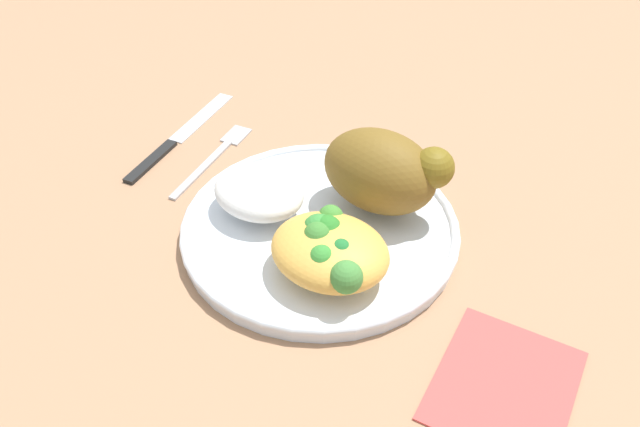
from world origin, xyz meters
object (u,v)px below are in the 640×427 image
object	(u,v)px
rice_pile	(259,192)
napkin	(504,384)
roasted_chicken	(384,171)
fork	(215,155)
plate	(320,228)
knife	(174,140)
mac_cheese_with_broccoli	(330,249)

from	to	relation	value
rice_pile	napkin	world-z (taller)	rice_pile
roasted_chicken	rice_pile	bearing A→B (deg)	-145.51
roasted_chicken	fork	xyz separation A→B (m)	(-0.20, -0.01, -0.05)
plate	knife	xyz separation A→B (m)	(-0.22, 0.04, -0.01)
rice_pile	roasted_chicken	bearing A→B (deg)	34.49
plate	fork	bearing A→B (deg)	164.60
plate	napkin	distance (m)	0.21
plate	knife	world-z (taller)	plate
plate	roasted_chicken	world-z (taller)	roasted_chicken
mac_cheese_with_broccoli	napkin	bearing A→B (deg)	-6.94
roasted_chicken	fork	size ratio (longest dim) A/B	0.84
plate	mac_cheese_with_broccoli	bearing A→B (deg)	-49.53
roasted_chicken	mac_cheese_with_broccoli	xyz separation A→B (m)	(0.00, -0.10, -0.02)
roasted_chicken	mac_cheese_with_broccoli	world-z (taller)	roasted_chicken
roasted_chicken	mac_cheese_with_broccoli	distance (m)	0.10
plate	roasted_chicken	xyz separation A→B (m)	(0.04, 0.05, 0.05)
rice_pile	napkin	size ratio (longest dim) A/B	0.74
roasted_chicken	napkin	world-z (taller)	roasted_chicken
plate	rice_pile	size ratio (longest dim) A/B	2.92
rice_pile	napkin	bearing A→B (deg)	-11.50
mac_cheese_with_broccoli	knife	bearing A→B (deg)	161.17
plate	mac_cheese_with_broccoli	distance (m)	0.07
rice_pile	knife	distance (m)	0.17
plate	napkin	world-z (taller)	plate
rice_pile	mac_cheese_with_broccoli	bearing A→B (deg)	-18.82
fork	knife	world-z (taller)	knife
napkin	plate	bearing A→B (deg)	162.09
rice_pile	napkin	xyz separation A→B (m)	(0.26, -0.05, -0.03)
plate	knife	bearing A→B (deg)	169.14
mac_cheese_with_broccoli	rice_pile	bearing A→B (deg)	161.18
roasted_chicken	napkin	bearing A→B (deg)	-34.97
fork	napkin	bearing A→B (deg)	-16.81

